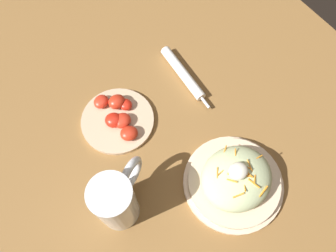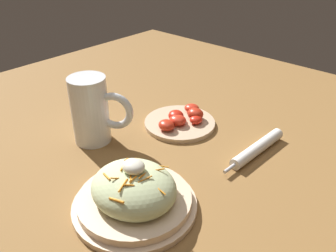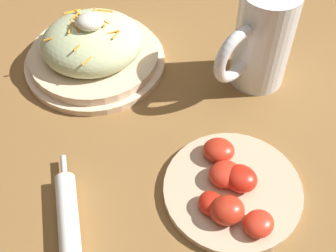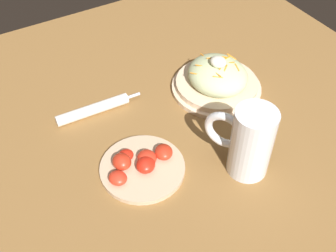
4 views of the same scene
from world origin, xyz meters
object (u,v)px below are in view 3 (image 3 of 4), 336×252
at_px(beer_mug, 261,42).
at_px(napkin_roll, 70,239).
at_px(tomato_plate, 232,189).
at_px(salad_plate, 93,49).

relative_size(beer_mug, napkin_roll, 0.75).
bearing_deg(napkin_roll, beer_mug, -146.50).
bearing_deg(napkin_roll, tomato_plate, -175.37).
bearing_deg(napkin_roll, salad_plate, -104.17).
bearing_deg(beer_mug, salad_plate, -21.58).
bearing_deg(salad_plate, tomato_plate, 114.82).
xyz_separation_m(salad_plate, napkin_roll, (0.08, 0.32, -0.02)).
xyz_separation_m(beer_mug, tomato_plate, (0.11, 0.20, -0.07)).
xyz_separation_m(salad_plate, beer_mug, (-0.25, 0.10, 0.04)).
height_order(beer_mug, tomato_plate, beer_mug).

